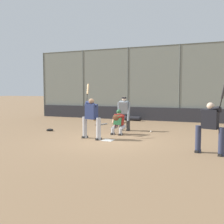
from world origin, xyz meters
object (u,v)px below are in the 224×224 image
object	(u,v)px
batter_on_deck	(210,126)
spare_bat_by_padding	(219,129)
spare_bat_third_base_side	(95,120)
baseball_loose	(151,132)
catcher_behind_plate	(118,122)
umpire_home	(124,113)
batter_at_plate	(91,117)
spare_bat_near_backstop	(124,122)
fielding_glove_on_dirt	(50,130)
equipment_bag_dugout_side	(132,118)
spare_bat_first_base_side	(103,124)

from	to	relation	value
batter_on_deck	spare_bat_by_padding	distance (m)	5.87
spare_bat_third_base_side	baseball_loose	bearing A→B (deg)	47.69
catcher_behind_plate	umpire_home	size ratio (longest dim) A/B	0.68
batter_at_plate	batter_on_deck	xyz separation A→B (m)	(-4.55, 1.00, -0.03)
batter_at_plate	spare_bat_near_backstop	bearing A→B (deg)	-69.84
umpire_home	spare_bat_near_backstop	xyz separation A→B (m)	(1.01, -2.95, -0.86)
batter_on_deck	fielding_glove_on_dirt	bearing A→B (deg)	-177.95
spare_bat_near_backstop	spare_bat_by_padding	xyz separation A→B (m)	(-5.37, 0.78, 0.00)
umpire_home	fielding_glove_on_dirt	size ratio (longest dim) A/B	5.07
spare_bat_near_backstop	umpire_home	bearing A→B (deg)	-172.51
umpire_home	equipment_bag_dugout_side	distance (m)	4.51
batter_on_deck	spare_bat_near_backstop	xyz separation A→B (m)	(5.06, -6.59, -0.84)
fielding_glove_on_dirt	baseball_loose	distance (m)	4.91
batter_at_plate	spare_bat_by_padding	bearing A→B (deg)	-120.40
spare_bat_near_backstop	spare_bat_first_base_side	world-z (taller)	same
umpire_home	fielding_glove_on_dirt	distance (m)	3.74
spare_bat_third_base_side	spare_bat_first_base_side	distance (m)	2.52
spare_bat_near_backstop	spare_bat_third_base_side	xyz separation A→B (m)	(2.34, -0.80, 0.00)
umpire_home	spare_bat_near_backstop	distance (m)	3.23
spare_bat_first_base_side	baseball_loose	size ratio (longest dim) A/B	11.35
fielding_glove_on_dirt	equipment_bag_dugout_side	bearing A→B (deg)	-112.53
spare_bat_near_backstop	spare_bat_first_base_side	distance (m)	1.54
catcher_behind_plate	spare_bat_third_base_side	distance (m)	6.07
batter_on_deck	spare_bat_near_backstop	distance (m)	8.35
batter_on_deck	spare_bat_near_backstop	size ratio (longest dim) A/B	2.57
batter_on_deck	spare_bat_by_padding	size ratio (longest dim) A/B	2.68
spare_bat_first_base_side	catcher_behind_plate	bearing A→B (deg)	-119.76
fielding_glove_on_dirt	baseball_loose	bearing A→B (deg)	-163.36
baseball_loose	umpire_home	bearing A→B (deg)	-2.86
spare_bat_first_base_side	fielding_glove_on_dirt	world-z (taller)	fielding_glove_on_dirt
spare_bat_first_base_side	baseball_loose	distance (m)	3.70
spare_bat_by_padding	baseball_loose	size ratio (longest dim) A/B	10.85
batter_at_plate	baseball_loose	distance (m)	3.29
spare_bat_near_backstop	spare_bat_by_padding	world-z (taller)	same
umpire_home	spare_bat_by_padding	size ratio (longest dim) A/B	2.08
equipment_bag_dugout_side	umpire_home	bearing A→B (deg)	101.95
umpire_home	spare_bat_near_backstop	bearing A→B (deg)	-70.14
spare_bat_near_backstop	spare_bat_first_base_side	xyz separation A→B (m)	(0.89, 1.25, -0.00)
spare_bat_near_backstop	catcher_behind_plate	bearing A→B (deg)	-176.06
spare_bat_third_base_side	baseball_loose	size ratio (longest dim) A/B	11.68
batter_on_deck	equipment_bag_dugout_side	world-z (taller)	batter_on_deck
umpire_home	batter_on_deck	world-z (taller)	batter_on_deck
umpire_home	spare_bat_third_base_side	distance (m)	5.10
catcher_behind_plate	equipment_bag_dugout_side	distance (m)	5.66
spare_bat_third_base_side	fielding_glove_on_dirt	distance (m)	5.22
catcher_behind_plate	fielding_glove_on_dirt	size ratio (longest dim) A/B	3.43
catcher_behind_plate	fielding_glove_on_dirt	xyz separation A→B (m)	(3.46, 0.28, -0.53)
catcher_behind_plate	spare_bat_first_base_side	size ratio (longest dim) A/B	1.34
umpire_home	spare_bat_near_backstop	world-z (taller)	umpire_home
catcher_behind_plate	batter_on_deck	bearing A→B (deg)	152.53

